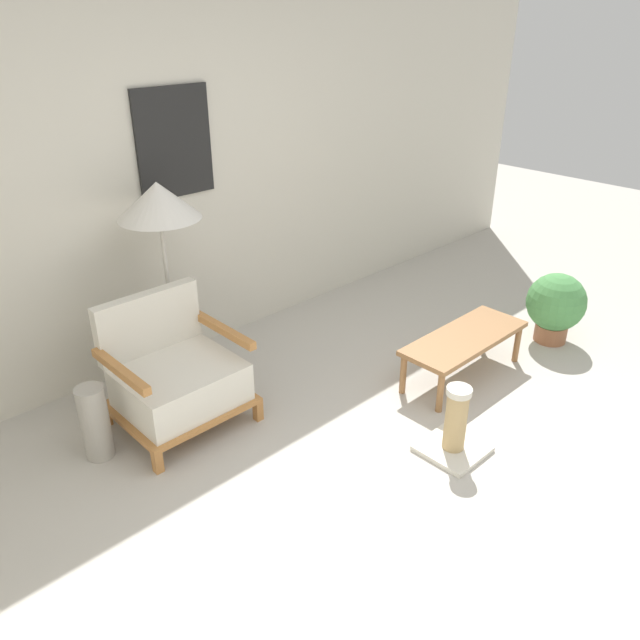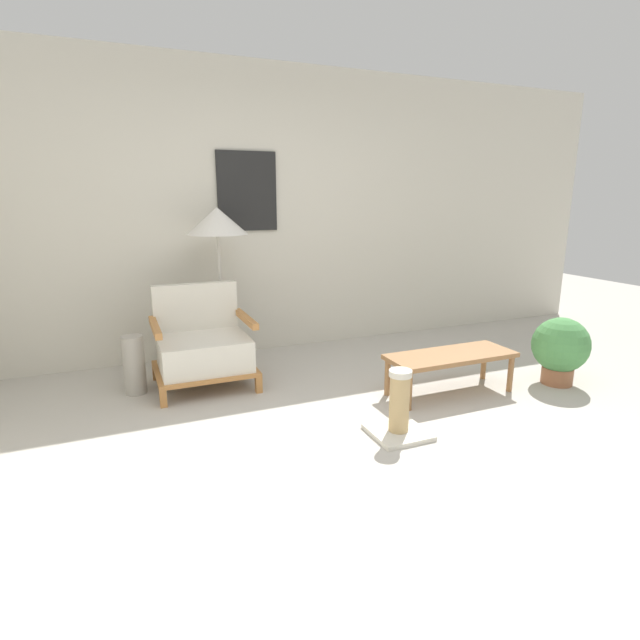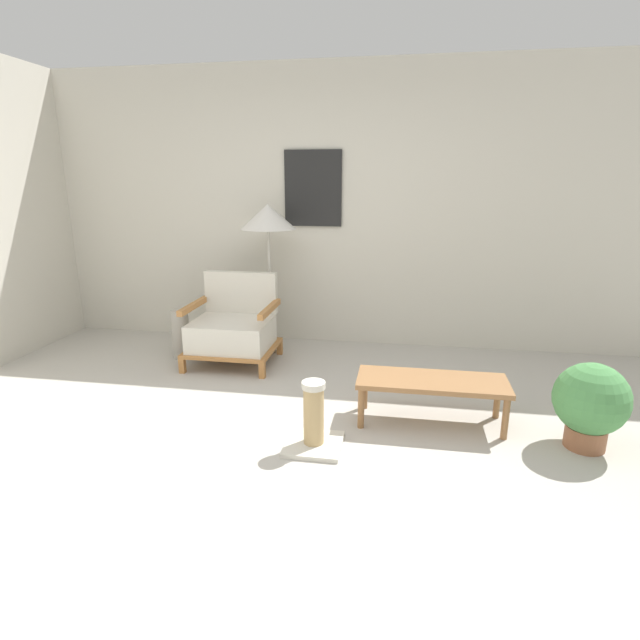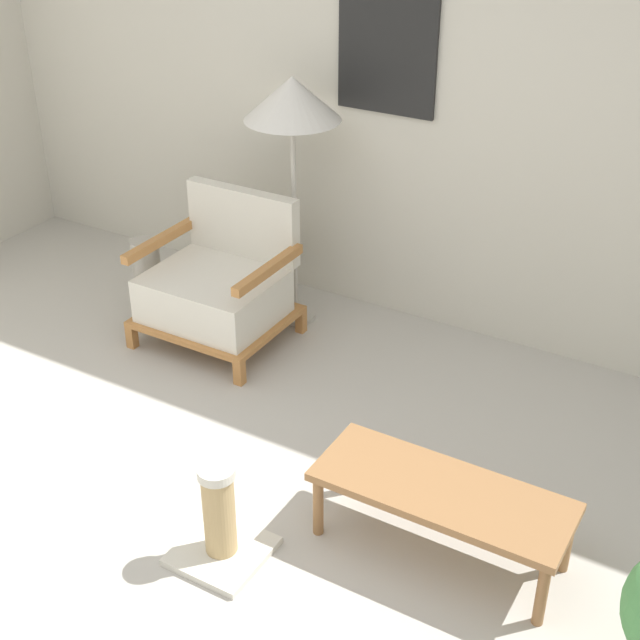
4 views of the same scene
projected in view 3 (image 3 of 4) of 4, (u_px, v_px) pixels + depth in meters
The scene contains 8 objects.
ground_plane at pixel (267, 467), 2.94m from camera, with size 14.00×14.00×0.00m, color #B7B2A8.
wall_back at pixel (330, 209), 4.91m from camera, with size 8.00×0.09×2.70m.
armchair at pixel (233, 328), 4.55m from camera, with size 0.77×0.66×0.80m.
floor_lamp at pixel (268, 221), 4.64m from camera, with size 0.52×0.52×1.42m.
coffee_table at pixel (432, 385), 3.41m from camera, with size 1.02×0.39×0.32m.
vase at pixel (181, 334), 4.69m from camera, with size 0.16×0.16×0.46m, color #9E998E.
potted_plant at pixel (591, 402), 3.08m from camera, with size 0.45×0.45×0.56m.
scratching_post at pixel (314, 423), 3.12m from camera, with size 0.36×0.36×0.44m.
Camera 3 is at (0.74, -2.51, 1.64)m, focal length 28.00 mm.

